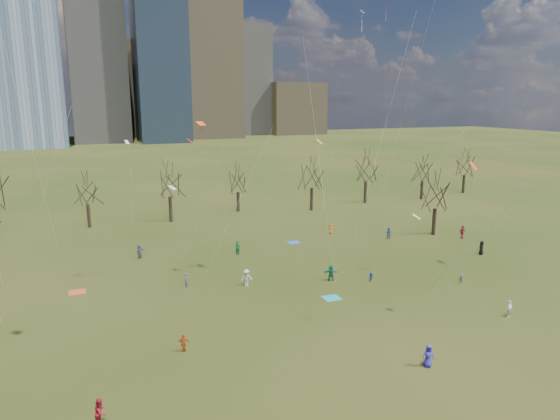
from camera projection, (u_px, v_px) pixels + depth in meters
name	position (u px, v px, depth m)	size (l,w,h in m)	color
ground	(331.00, 312.00, 44.84)	(500.00, 500.00, 0.00)	black
downtown_skyline	(109.00, 54.00, 225.76)	(212.50, 78.00, 118.00)	slate
bare_tree_row	(218.00, 183.00, 77.10)	(113.04, 29.80, 9.50)	black
blanket_teal	(332.00, 298.00, 48.09)	(1.60, 1.50, 0.03)	teal
blanket_navy	(294.00, 242.00, 66.81)	(1.60, 1.50, 0.03)	#2357A3
blanket_crimson	(77.00, 292.00, 49.56)	(1.60, 1.50, 0.03)	#BB4025
person_0	(428.00, 356.00, 35.55)	(0.81, 0.53, 1.66)	#2D29B3
person_1	(510.00, 309.00, 43.75)	(0.56, 0.37, 1.53)	silver
person_2	(100.00, 412.00, 29.05)	(0.86, 0.67, 1.77)	#A31726
person_3	(462.00, 279.00, 51.77)	(0.69, 0.40, 1.08)	slate
person_4	(184.00, 343.00, 37.71)	(0.84, 0.35, 1.43)	#DC5318
person_5	(331.00, 273.00, 52.54)	(1.62, 0.52, 1.75)	#186E55
person_6	(481.00, 248.00, 61.43)	(0.86, 0.56, 1.76)	black
person_7	(186.00, 280.00, 50.70)	(0.54, 0.36, 1.49)	#894A95
person_8	(371.00, 277.00, 52.33)	(0.48, 0.38, 1.00)	#282FAE
person_9	(247.00, 278.00, 51.12)	(1.13, 0.65, 1.75)	silver
person_10	(462.00, 232.00, 68.72)	(1.06, 0.44, 1.81)	#A71737
person_11	(140.00, 251.00, 59.94)	(1.68, 0.53, 1.81)	slate
person_12	(331.00, 229.00, 71.15)	(0.71, 0.46, 1.46)	orange
person_13	(238.00, 247.00, 61.47)	(0.66, 0.43, 1.81)	#186E34
person_14	(388.00, 233.00, 68.52)	(0.78, 0.61, 1.60)	#263FA5
kites_airborne	(292.00, 155.00, 54.60)	(54.97, 48.67, 31.52)	#F54714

